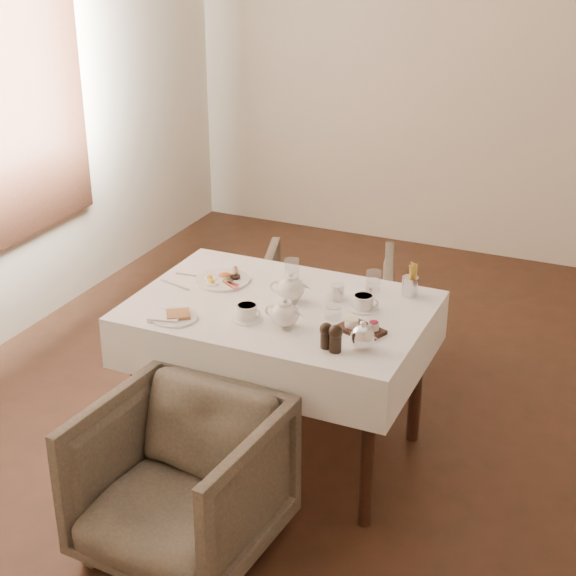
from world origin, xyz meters
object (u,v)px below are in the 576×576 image
Objects in this scene: table at (280,328)px; breakfast_plate at (223,279)px; armchair_near at (181,482)px; teapot_centre at (291,287)px; armchair_far at (327,313)px.

breakfast_plate is (-0.35, 0.13, 0.13)m from table.
teapot_centre reaches higher than armchair_near.
armchair_near is 1.05m from breakfast_plate.
breakfast_plate reaches higher than table.
breakfast_plate is at bearing 111.81° from armchair_near.
table is 0.90m from armchair_far.
breakfast_plate reaches higher than armchair_near.
breakfast_plate is at bearing 159.94° from table.
armchair_near is 0.98m from teapot_centre.
teapot_centre is at bearing 64.47° from table.
table is 0.39m from breakfast_plate.
table reaches higher than armchair_far.
table is 0.19m from teapot_centre.
armchair_far is (-0.04, 1.62, 0.00)m from armchair_near.
armchair_near and armchair_far have the same top height.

